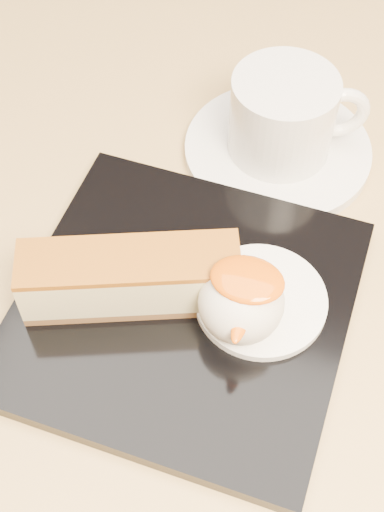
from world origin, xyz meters
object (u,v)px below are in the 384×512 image
(cheesecake, at_px, (130,278))
(coffee_cup, at_px, (285,114))
(ice_cream_scoop, at_px, (241,302))
(table, at_px, (184,339))
(dessert_plate, at_px, (184,307))
(saucer, at_px, (277,150))

(cheesecake, distance_m, coffee_cup, 0.18)
(coffee_cup, bearing_deg, ice_cream_scoop, -107.57)
(table, distance_m, cheesecake, 0.20)
(table, relative_size, dessert_plate, 3.64)
(saucer, xyz_separation_m, coffee_cup, (0.00, 0.00, 0.04))
(saucer, bearing_deg, dessert_plate, -100.29)
(coffee_cup, bearing_deg, dessert_plate, -121.27)
(dessert_plate, relative_size, saucer, 1.47)
(dessert_plate, bearing_deg, coffee_cup, 79.10)
(table, height_order, coffee_cup, coffee_cup)
(table, bearing_deg, cheesecake, -103.40)
(ice_cream_scoop, bearing_deg, table, 132.09)
(table, distance_m, saucer, 0.20)
(dessert_plate, relative_size, cheesecake, 1.49)
(ice_cream_scoop, bearing_deg, coffee_cup, 92.80)
(cheesecake, xyz_separation_m, coffee_cup, (0.07, 0.17, 0.01))
(dessert_plate, distance_m, saucer, 0.17)
(dessert_plate, xyz_separation_m, ice_cream_scoop, (0.04, -0.01, 0.03))
(dessert_plate, distance_m, coffee_cup, 0.17)
(table, xyz_separation_m, dessert_plate, (0.02, -0.06, 0.16))
(coffee_cup, bearing_deg, saucer, -180.00)
(cheesecake, xyz_separation_m, saucer, (0.06, 0.17, -0.03))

